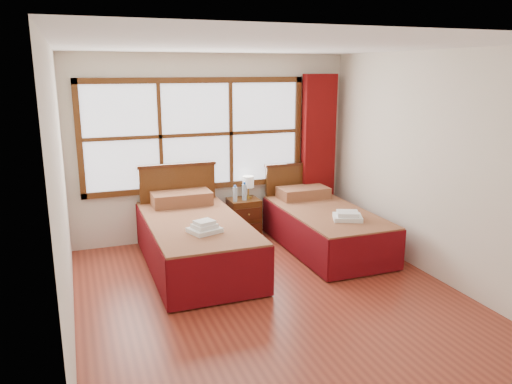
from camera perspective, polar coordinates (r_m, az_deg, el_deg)
name	(u,v)px	position (r m, az deg, el deg)	size (l,w,h in m)	color
floor	(272,298)	(5.47, 1.87, -12.00)	(4.50, 4.50, 0.00)	maroon
ceiling	(274,46)	(4.93, 2.12, 16.36)	(4.50, 4.50, 0.00)	white
wall_back	(213,148)	(7.14, -4.92, 5.07)	(4.00, 4.00, 0.00)	silver
wall_left	(62,197)	(4.68, -21.31, -0.51)	(4.50, 4.50, 0.00)	silver
wall_right	(435,167)	(6.08, 19.74, 2.76)	(4.50, 4.50, 0.00)	silver
window	(196,135)	(7.01, -6.85, 6.51)	(3.16, 0.06, 1.56)	white
curtain	(318,152)	(7.61, 7.11, 4.57)	(0.50, 0.16, 2.30)	#6A0A0A
bed_left	(195,239)	(6.24, -7.01, -5.35)	(1.15, 2.24, 1.13)	#431E0E
bed_right	(324,226)	(6.86, 7.77, -3.86)	(1.05, 2.07, 1.02)	#431E0E
nightstand	(244,218)	(7.23, -1.39, -3.02)	(0.43, 0.43, 0.57)	#502B11
towels_left	(205,228)	(5.64, -5.90, -4.07)	(0.40, 0.37, 0.14)	white
towels_right	(348,216)	(6.37, 10.42, -2.73)	(0.45, 0.42, 0.10)	white
lamp	(248,182)	(7.19, -0.89, 1.09)	(0.16, 0.16, 0.32)	gold
bottle_near	(235,194)	(7.01, -2.41, -0.23)	(0.06, 0.06, 0.23)	#ACCADD
bottle_far	(244,192)	(7.08, -1.33, 0.02)	(0.07, 0.07, 0.26)	#ACCADD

